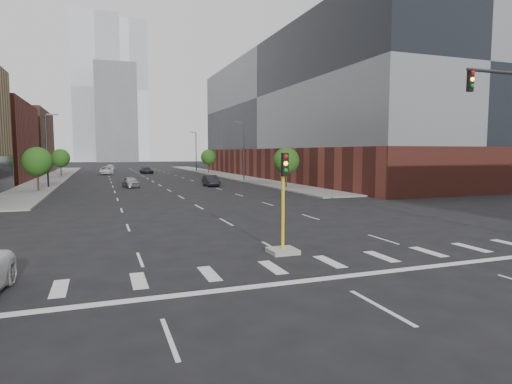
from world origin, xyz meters
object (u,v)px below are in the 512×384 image
car_near_left (131,182)px  car_deep_right (147,170)px  car_distant (110,167)px  car_mid_right (211,181)px  car_far_left (107,171)px  median_traffic_signal (283,231)px

car_near_left → car_deep_right: (5.40, 34.59, 0.00)m
car_distant → car_near_left: bearing=-91.4°
car_mid_right → car_far_left: size_ratio=0.78×
median_traffic_signal → car_distant: (-5.23, 92.57, -0.19)m
median_traffic_signal → car_distant: median_traffic_signal is taller
median_traffic_signal → car_mid_right: median_traffic_signal is taller
car_far_left → car_distant: 19.59m
car_distant → car_far_left: bearing=-95.9°
car_far_left → car_deep_right: size_ratio=1.19×
median_traffic_signal → car_near_left: (-3.90, 38.95, -0.29)m
car_distant → car_mid_right: bearing=-81.2°
car_far_left → car_deep_right: car_far_left is taller
car_mid_right → car_far_left: 37.65m
car_near_left → car_mid_right: bearing=-17.1°
median_traffic_signal → car_near_left: median_traffic_signal is taller
car_far_left → car_deep_right: bearing=5.1°
car_far_left → car_deep_right: (7.78, 0.53, -0.10)m
car_near_left → car_deep_right: 35.01m
car_distant → median_traffic_signal: bearing=-89.6°
median_traffic_signal → car_far_left: median_traffic_signal is taller
car_mid_right → median_traffic_signal: bearing=-98.8°
car_far_left → car_distant: (1.05, 19.56, 0.00)m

